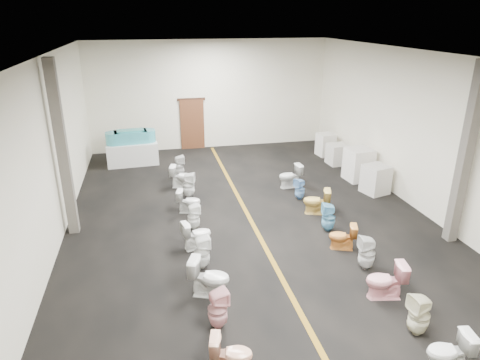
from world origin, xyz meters
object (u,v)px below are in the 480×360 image
at_px(toilet_right_9, 290,176).
at_px(toilet_left_2, 231,354).
at_px(toilet_left_6, 197,234).
at_px(toilet_right_7, 317,201).
at_px(bathtub, 131,137).
at_px(appliance_crate_b, 358,164).
at_px(toilet_right_2, 419,315).
at_px(toilet_right_5, 342,237).
at_px(toilet_left_9, 189,185).
at_px(toilet_right_3, 386,281).
at_px(toilet_right_8, 300,189).
at_px(display_table, 132,153).
at_px(toilet_right_6, 329,217).
at_px(toilet_left_7, 194,217).
at_px(appliance_crate_c, 337,154).
at_px(toilet_left_5, 202,252).
at_px(toilet_left_10, 182,176).
at_px(toilet_right_4, 367,253).
at_px(appliance_crate_d, 326,144).
at_px(toilet_left_8, 189,201).
at_px(toilet_right_1, 449,352).
at_px(toilet_left_11, 179,166).
at_px(appliance_crate_a, 376,179).
at_px(toilet_left_3, 218,309).
at_px(toilet_left_4, 210,277).

bearing_deg(toilet_right_9, toilet_left_2, -29.79).
distance_m(toilet_left_6, toilet_right_7, 3.81).
bearing_deg(bathtub, appliance_crate_b, -29.73).
height_order(toilet_right_2, toilet_right_5, toilet_right_2).
distance_m(bathtub, toilet_left_9, 4.19).
relative_size(toilet_right_3, toilet_right_8, 1.16).
height_order(display_table, toilet_right_6, display_table).
bearing_deg(toilet_left_7, toilet_right_7, -93.72).
distance_m(toilet_left_2, toilet_left_9, 7.24).
distance_m(bathtub, toilet_right_2, 12.02).
height_order(appliance_crate_b, appliance_crate_c, appliance_crate_b).
distance_m(appliance_crate_c, toilet_left_9, 6.26).
height_order(toilet_left_5, toilet_left_10, toilet_left_5).
xyz_separation_m(toilet_right_4, toilet_right_9, (-0.11, 5.07, -0.02)).
height_order(appliance_crate_d, toilet_right_7, appliance_crate_d).
relative_size(toilet_right_7, toilet_right_8, 1.12).
xyz_separation_m(toilet_left_8, toilet_left_9, (0.12, 1.10, 0.06)).
xyz_separation_m(toilet_right_3, toilet_right_8, (0.01, 5.11, -0.05)).
distance_m(toilet_left_10, toilet_right_1, 9.53).
bearing_deg(display_table, appliance_crate_c, -12.46).
bearing_deg(appliance_crate_c, toilet_right_5, -113.11).
height_order(display_table, appliance_crate_d, appliance_crate_d).
distance_m(toilet_left_8, toilet_right_7, 3.70).
bearing_deg(toilet_right_5, toilet_left_7, -98.12).
bearing_deg(toilet_right_9, toilet_right_6, -4.66).
bearing_deg(toilet_right_8, toilet_left_11, -149.95).
distance_m(appliance_crate_b, toilet_right_2, 7.83).
distance_m(toilet_left_8, toilet_right_3, 6.00).
bearing_deg(toilet_left_9, toilet_right_3, -135.10).
distance_m(toilet_left_8, toilet_right_6, 4.01).
height_order(toilet_right_5, toilet_right_6, toilet_right_6).
distance_m(appliance_crate_b, toilet_left_7, 6.51).
bearing_deg(toilet_right_9, toilet_right_1, -5.02).
bearing_deg(toilet_right_1, toilet_left_10, -150.57).
relative_size(appliance_crate_a, toilet_right_4, 1.13).
bearing_deg(display_table, toilet_right_7, -47.29).
xyz_separation_m(toilet_left_10, toilet_right_8, (3.50, -1.80, -0.04)).
xyz_separation_m(toilet_left_3, toilet_left_5, (-0.02, 2.06, -0.00)).
relative_size(appliance_crate_c, toilet_left_4, 0.93).
relative_size(toilet_left_9, toilet_left_11, 1.03).
xyz_separation_m(bathtub, toilet_left_4, (1.68, -8.89, -0.65)).
bearing_deg(toilet_left_8, toilet_left_10, 16.34).
relative_size(toilet_right_6, toilet_right_7, 1.03).
xyz_separation_m(toilet_left_9, toilet_right_5, (3.35, -4.00, -0.07)).
distance_m(toilet_left_3, toilet_right_7, 5.51).
height_order(toilet_left_3, toilet_left_10, toilet_left_3).
relative_size(toilet_right_2, toilet_right_3, 1.04).
height_order(toilet_left_8, toilet_right_9, toilet_right_9).
distance_m(toilet_left_6, toilet_left_11, 5.09).
xyz_separation_m(display_table, appliance_crate_b, (7.71, -3.43, 0.14)).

